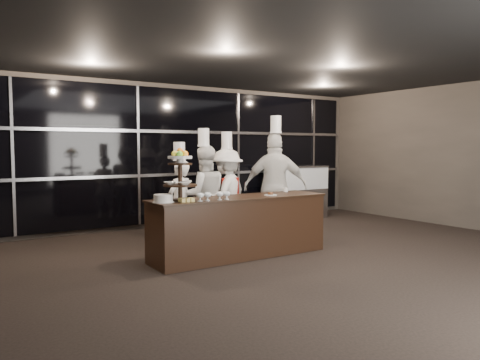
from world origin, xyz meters
TOP-DOWN VIEW (x-y plane):
  - room at (0.00, 0.00)m, footprint 10.00×10.00m
  - window_wall at (0.00, 4.94)m, footprint 8.60×0.10m
  - buffet_counter at (-0.77, 1.82)m, footprint 2.84×0.74m
  - display_stand at (-1.77, 1.82)m, footprint 0.48×0.48m
  - compotes at (-1.35, 1.60)m, footprint 0.54×0.11m
  - layer_cake at (-2.05, 1.77)m, footprint 0.30×0.30m
  - pastry_squares at (-1.75, 1.66)m, footprint 0.20×0.13m
  - small_plate at (-0.26, 1.72)m, footprint 0.20×0.20m
  - chef_cup at (0.33, 2.07)m, footprint 0.08×0.08m
  - display_case at (2.43, 4.30)m, footprint 1.46×0.64m
  - chef_a at (-1.28, 2.86)m, footprint 0.63×0.56m
  - chef_b at (-0.79, 2.91)m, footprint 0.96×0.83m
  - chef_c at (-0.25, 3.04)m, footprint 1.23×1.08m
  - chef_d at (0.46, 2.54)m, footprint 1.20×1.01m

SIDE VIEW (x-z plane):
  - buffet_counter at x=-0.77m, z-range 0.01..0.93m
  - display_case at x=2.43m, z-range 0.07..1.31m
  - chef_a at x=-1.28m, z-range -0.11..1.65m
  - chef_c at x=-0.25m, z-range -0.14..1.81m
  - chef_b at x=-0.79m, z-range -0.14..1.86m
  - small_plate at x=-0.26m, z-range 0.91..0.96m
  - pastry_squares at x=-1.75m, z-range 0.92..0.97m
  - chef_cup at x=0.33m, z-range 0.92..0.99m
  - layer_cake at x=-2.05m, z-range 0.92..1.03m
  - chef_d at x=0.46m, z-range -0.14..2.09m
  - compotes at x=-1.35m, z-range 0.94..1.06m
  - display_stand at x=-1.77m, z-range 0.97..1.71m
  - room at x=0.00m, z-range -3.50..6.50m
  - window_wall at x=0.00m, z-range 0.10..2.90m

